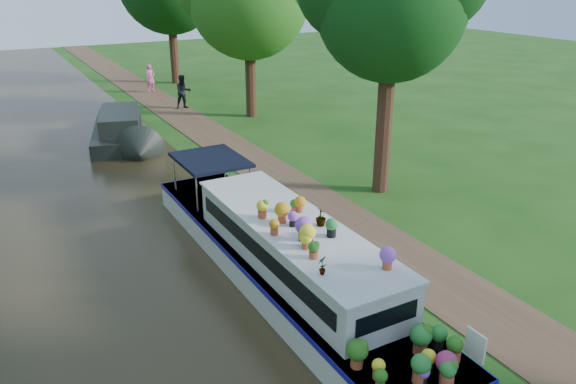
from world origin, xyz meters
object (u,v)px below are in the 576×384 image
(pedestrian_dark, at_px, (183,92))
(plant_boat, at_px, (294,263))
(second_boat, at_px, (120,129))
(pedestrian_pink, at_px, (150,78))

(pedestrian_dark, bearing_deg, plant_boat, -100.21)
(second_boat, distance_m, pedestrian_dark, 6.68)
(plant_boat, xyz_separation_m, pedestrian_dark, (4.15, 19.79, 0.10))
(plant_boat, height_order, pedestrian_pink, plant_boat)
(second_boat, bearing_deg, plant_boat, -73.12)
(plant_boat, relative_size, pedestrian_dark, 7.29)
(plant_boat, height_order, second_boat, plant_boat)
(second_boat, relative_size, pedestrian_dark, 4.15)
(pedestrian_pink, bearing_deg, pedestrian_dark, -107.84)
(second_boat, distance_m, pedestrian_pink, 11.01)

